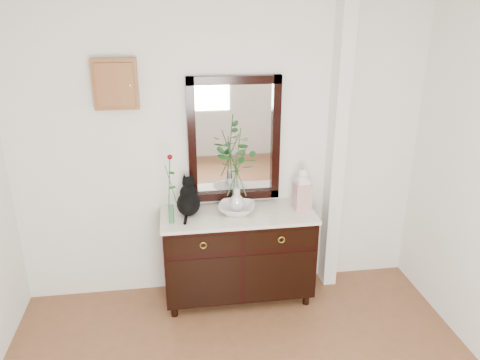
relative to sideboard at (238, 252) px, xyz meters
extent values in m
cube|color=white|center=(-0.10, 0.25, 0.88)|extent=(3.60, 0.04, 2.70)
cube|color=white|center=(0.90, 0.17, 0.88)|extent=(0.12, 0.20, 2.70)
cube|color=black|center=(0.00, 0.00, -0.01)|extent=(1.30, 0.50, 0.82)
cube|color=silver|center=(0.00, 0.00, 0.36)|extent=(1.33, 0.52, 0.03)
cube|color=black|center=(0.00, 0.24, 0.97)|extent=(0.80, 0.06, 1.10)
cube|color=white|center=(0.00, 0.25, 0.97)|extent=(0.66, 0.01, 0.96)
cube|color=brown|center=(-0.95, 0.21, 1.48)|extent=(0.35, 0.10, 0.40)
imported|color=white|center=(-0.01, 0.02, 0.41)|extent=(0.38, 0.38, 0.08)
camera|label=1|loc=(-0.52, -3.61, 2.10)|focal=35.00mm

